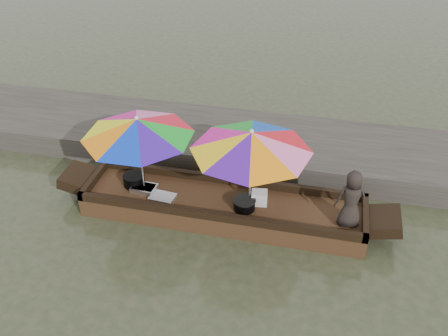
% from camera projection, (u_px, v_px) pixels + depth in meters
% --- Properties ---
extents(water, '(80.00, 80.00, 0.00)m').
position_uv_depth(water, '(223.00, 215.00, 9.28)').
color(water, '#2D351F').
rests_on(water, ground).
extents(dock, '(22.00, 2.20, 0.50)m').
position_uv_depth(dock, '(245.00, 143.00, 10.91)').
color(dock, '#2D2B26').
rests_on(dock, ground).
extents(boat_hull, '(5.14, 1.20, 0.35)m').
position_uv_depth(boat_hull, '(223.00, 208.00, 9.18)').
color(boat_hull, '#402814').
rests_on(boat_hull, water).
extents(cooking_pot, '(0.41, 0.41, 0.22)m').
position_uv_depth(cooking_pot, '(134.00, 180.00, 9.42)').
color(cooking_pot, black).
rests_on(cooking_pot, boat_hull).
extents(tray_crayfish, '(0.48, 0.35, 0.09)m').
position_uv_depth(tray_crayfish, '(144.00, 188.00, 9.31)').
color(tray_crayfish, silver).
rests_on(tray_crayfish, boat_hull).
extents(tray_scallop, '(0.49, 0.36, 0.06)m').
position_uv_depth(tray_scallop, '(163.00, 197.00, 9.11)').
color(tray_scallop, silver).
rests_on(tray_scallop, boat_hull).
extents(charcoal_grill, '(0.39, 0.39, 0.18)m').
position_uv_depth(charcoal_grill, '(244.00, 205.00, 8.83)').
color(charcoal_grill, black).
rests_on(charcoal_grill, boat_hull).
extents(supply_bag, '(0.31, 0.26, 0.26)m').
position_uv_depth(supply_bag, '(259.00, 198.00, 8.94)').
color(supply_bag, silver).
rests_on(supply_bag, boat_hull).
extents(vendor, '(0.59, 0.46, 1.07)m').
position_uv_depth(vendor, '(351.00, 199.00, 8.24)').
color(vendor, black).
rests_on(vendor, boat_hull).
extents(umbrella_bow, '(2.58, 2.58, 1.55)m').
position_uv_depth(umbrella_bow, '(141.00, 155.00, 8.92)').
color(umbrella_bow, green).
rests_on(umbrella_bow, boat_hull).
extents(umbrella_stern, '(2.37, 2.37, 1.55)m').
position_uv_depth(umbrella_stern, '(250.00, 169.00, 8.55)').
color(umbrella_stern, red).
rests_on(umbrella_stern, boat_hull).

